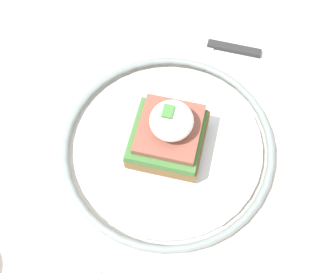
% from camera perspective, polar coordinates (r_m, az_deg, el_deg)
% --- Properties ---
extents(ground_plane, '(6.00, 6.00, 0.00)m').
position_cam_1_polar(ground_plane, '(1.28, 2.17, -15.55)').
color(ground_plane, '#9E9993').
extents(dining_table, '(0.97, 0.83, 0.77)m').
position_cam_1_polar(dining_table, '(0.66, 4.09, -5.17)').
color(dining_table, beige).
rests_on(dining_table, ground_plane).
extents(plate, '(0.27, 0.27, 0.02)m').
position_cam_1_polar(plate, '(0.53, 0.00, -1.28)').
color(plate, silver).
rests_on(plate, dining_table).
extents(sandwich, '(0.09, 0.09, 0.08)m').
position_cam_1_polar(sandwich, '(0.50, 0.10, 0.41)').
color(sandwich, olive).
rests_on(sandwich, plate).
extents(knife, '(0.02, 0.20, 0.01)m').
position_cam_1_polar(knife, '(0.63, 5.07, 12.46)').
color(knife, '#2D2D2D').
rests_on(knife, dining_table).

